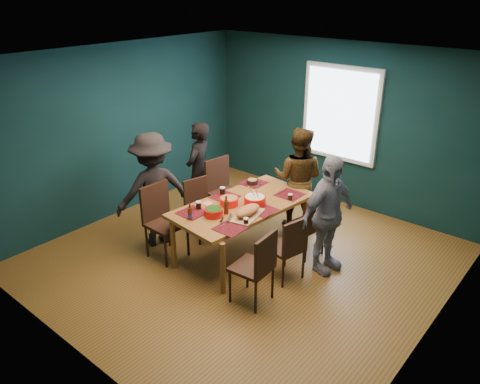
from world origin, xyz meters
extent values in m
cube|color=olive|center=(0.00, 0.00, -0.01)|extent=(5.00, 5.00, 0.01)
cube|color=silver|center=(0.00, 0.00, 2.70)|extent=(5.00, 5.00, 0.01)
cube|color=#103136|center=(-2.50, 0.00, 1.35)|extent=(0.01, 5.00, 2.70)
cube|color=#103136|center=(2.50, 0.00, 1.35)|extent=(0.01, 5.00, 2.70)
cube|color=#103136|center=(0.00, 2.50, 1.35)|extent=(5.00, 0.01, 2.70)
cube|color=#103136|center=(0.00, -2.50, 1.35)|extent=(5.00, 0.01, 2.70)
cube|color=silver|center=(0.00, 2.47, 1.55)|extent=(1.35, 0.06, 1.55)
cube|color=olive|center=(-0.12, 0.13, 0.73)|extent=(1.20, 2.08, 0.05)
cylinder|color=olive|center=(-0.56, -0.78, 0.35)|extent=(0.07, 0.07, 0.70)
cylinder|color=olive|center=(0.31, -0.78, 0.35)|extent=(0.07, 0.07, 0.70)
cylinder|color=olive|center=(-0.56, 1.04, 0.35)|extent=(0.07, 0.07, 0.70)
cylinder|color=olive|center=(0.31, 1.04, 0.35)|extent=(0.07, 0.07, 0.70)
cube|color=black|center=(-0.89, 0.64, 0.50)|extent=(0.52, 0.52, 0.04)
cube|color=black|center=(-1.09, 0.67, 0.77)|extent=(0.10, 0.47, 0.51)
cylinder|color=black|center=(-1.11, 0.47, 0.24)|extent=(0.04, 0.04, 0.48)
cylinder|color=black|center=(-0.71, 0.42, 0.24)|extent=(0.04, 0.04, 0.48)
cylinder|color=black|center=(-1.06, 0.86, 0.24)|extent=(0.04, 0.04, 0.48)
cylinder|color=black|center=(-0.66, 0.81, 0.24)|extent=(0.04, 0.04, 0.48)
cube|color=black|center=(-0.84, 0.07, 0.43)|extent=(0.48, 0.48, 0.04)
cube|color=black|center=(-1.02, 0.11, 0.67)|extent=(0.13, 0.40, 0.44)
cylinder|color=black|center=(-1.05, -0.06, 0.21)|extent=(0.03, 0.03, 0.41)
cylinder|color=black|center=(-0.72, -0.14, 0.21)|extent=(0.03, 0.03, 0.41)
cylinder|color=black|center=(-0.97, 0.28, 0.21)|extent=(0.03, 0.03, 0.41)
cylinder|color=black|center=(-0.64, 0.20, 0.21)|extent=(0.03, 0.03, 0.41)
cube|color=black|center=(-0.84, -0.64, 0.50)|extent=(0.48, 0.48, 0.04)
cube|color=black|center=(-1.06, -0.63, 0.78)|extent=(0.06, 0.47, 0.51)
cylinder|color=black|center=(-1.05, -0.83, 0.24)|extent=(0.04, 0.04, 0.48)
cylinder|color=black|center=(-0.65, -0.84, 0.24)|extent=(0.04, 0.04, 0.48)
cylinder|color=black|center=(-1.04, -0.43, 0.24)|extent=(0.04, 0.04, 0.48)
cylinder|color=black|center=(-0.64, -0.44, 0.24)|extent=(0.04, 0.04, 0.48)
cube|color=black|center=(0.57, 0.66, 0.44)|extent=(0.48, 0.48, 0.04)
cube|color=black|center=(0.76, 0.62, 0.68)|extent=(0.11, 0.41, 0.45)
cylinder|color=black|center=(0.37, 0.52, 0.21)|extent=(0.03, 0.03, 0.42)
cylinder|color=black|center=(0.72, 0.45, 0.21)|extent=(0.03, 0.03, 0.42)
cylinder|color=black|center=(0.43, 0.86, 0.21)|extent=(0.03, 0.03, 0.42)
cylinder|color=black|center=(0.78, 0.80, 0.21)|extent=(0.03, 0.03, 0.42)
cube|color=black|center=(0.69, -0.01, 0.43)|extent=(0.48, 0.48, 0.04)
cube|color=black|center=(0.86, -0.06, 0.67)|extent=(0.13, 0.40, 0.44)
cylinder|color=black|center=(0.48, -0.14, 0.21)|extent=(0.03, 0.03, 0.41)
cylinder|color=black|center=(0.81, -0.22, 0.21)|extent=(0.03, 0.03, 0.41)
cylinder|color=black|center=(0.56, 0.19, 0.21)|extent=(0.03, 0.03, 0.41)
cylinder|color=black|center=(0.89, 0.11, 0.21)|extent=(0.03, 0.03, 0.41)
cube|color=black|center=(0.67, -0.67, 0.46)|extent=(0.46, 0.46, 0.04)
cube|color=black|center=(0.86, -0.65, 0.71)|extent=(0.07, 0.43, 0.47)
cylinder|color=black|center=(0.50, -0.86, 0.22)|extent=(0.03, 0.03, 0.44)
cylinder|color=black|center=(0.86, -0.84, 0.22)|extent=(0.03, 0.03, 0.44)
cylinder|color=black|center=(0.47, -0.50, 0.22)|extent=(0.03, 0.03, 0.44)
cylinder|color=black|center=(0.84, -0.47, 0.22)|extent=(0.03, 0.03, 0.44)
imported|color=black|center=(-1.38, 0.56, 0.78)|extent=(0.53, 0.66, 1.57)
imported|color=black|center=(0.03, 1.26, 0.80)|extent=(0.93, 0.82, 1.60)
imported|color=silver|center=(0.98, 0.48, 0.80)|extent=(0.55, 0.99, 1.60)
imported|color=black|center=(-1.27, -0.47, 0.83)|extent=(0.97, 1.23, 1.66)
cylinder|color=red|center=(-0.24, -0.03, 0.80)|extent=(0.26, 0.26, 0.10)
cylinder|color=#4F7C2D|center=(-0.24, -0.03, 0.85)|extent=(0.23, 0.23, 0.02)
cylinder|color=red|center=(0.02, 0.20, 0.81)|extent=(0.30, 0.30, 0.12)
cylinder|color=beige|center=(0.02, 0.20, 0.87)|extent=(0.26, 0.26, 0.02)
cylinder|color=tan|center=(0.06, 0.20, 0.91)|extent=(0.09, 0.16, 0.24)
cylinder|color=tan|center=(-0.01, 0.20, 0.91)|extent=(0.07, 0.17, 0.24)
cylinder|color=red|center=(-0.18, -0.40, 0.80)|extent=(0.24, 0.24, 0.10)
cylinder|color=#194010|center=(-0.18, -0.40, 0.85)|extent=(0.21, 0.21, 0.02)
cube|color=tan|center=(0.17, -0.13, 0.76)|extent=(0.38, 0.57, 0.02)
ellipsoid|color=#B27240|center=(0.17, -0.13, 0.84)|extent=(0.28, 0.45, 0.12)
cube|color=silver|center=(0.04, -0.34, 0.78)|extent=(0.12, 0.20, 0.00)
cylinder|color=black|center=(0.02, -0.45, 0.79)|extent=(0.07, 0.11, 0.02)
sphere|color=#185012|center=(0.17, -0.24, 0.84)|extent=(0.04, 0.04, 0.04)
sphere|color=#185012|center=(0.17, -0.13, 0.84)|extent=(0.04, 0.04, 0.04)
sphere|color=#185012|center=(0.17, -0.01, 0.84)|extent=(0.04, 0.04, 0.04)
cylinder|color=black|center=(-0.45, 0.74, 0.79)|extent=(0.17, 0.17, 0.07)
cylinder|color=#4F7C2D|center=(-0.45, 0.74, 0.82)|extent=(0.14, 0.14, 0.02)
cylinder|color=#4B1D0D|center=(-0.34, -0.66, 0.83)|extent=(0.06, 0.06, 0.16)
cylinder|color=#4B1D0D|center=(-0.34, -0.66, 0.95)|extent=(0.02, 0.02, 0.06)
cylinder|color=#1B35C1|center=(-0.34, -0.66, 0.81)|extent=(0.06, 0.06, 0.04)
cylinder|color=#4B1D0D|center=(-0.10, -0.24, 0.84)|extent=(0.06, 0.06, 0.18)
cylinder|color=#4B1D0D|center=(-0.10, -0.24, 0.97)|extent=(0.03, 0.03, 0.07)
cylinder|color=black|center=(-0.47, -0.38, 0.80)|extent=(0.07, 0.07, 0.10)
cylinder|color=silver|center=(-0.47, -0.38, 0.85)|extent=(0.08, 0.08, 0.02)
cylinder|color=black|center=(0.29, -0.32, 0.80)|extent=(0.06, 0.06, 0.09)
cylinder|color=silver|center=(0.29, -0.32, 0.84)|extent=(0.06, 0.06, 0.01)
cylinder|color=black|center=(0.31, 0.63, 0.80)|extent=(0.06, 0.06, 0.09)
cylinder|color=silver|center=(0.31, 0.63, 0.84)|extent=(0.06, 0.06, 0.01)
cylinder|color=black|center=(-0.54, 0.18, 0.80)|extent=(0.07, 0.07, 0.10)
cylinder|color=silver|center=(-0.54, 0.18, 0.85)|extent=(0.08, 0.08, 0.02)
cube|color=#FD6A77|center=(0.24, 0.22, 0.75)|extent=(0.14, 0.14, 0.00)
cube|color=#FD6A77|center=(-0.50, -0.17, 0.75)|extent=(0.13, 0.13, 0.00)
cube|color=#FD6A77|center=(0.20, -0.58, 0.75)|extent=(0.16, 0.16, 0.00)
camera|label=1|loc=(3.53, -4.30, 3.51)|focal=35.00mm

